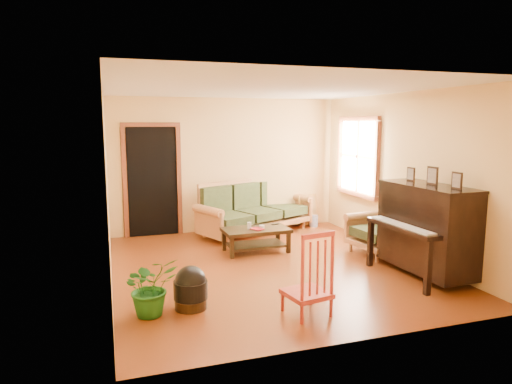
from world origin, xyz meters
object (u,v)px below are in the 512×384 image
object	(u,v)px
armchair	(380,226)
coffee_table	(256,240)
potted_plant	(151,286)
piano	(426,231)
ceramic_crock	(313,221)
footstool	(191,293)
red_chair	(307,272)
sofa	(256,207)

from	to	relation	value
armchair	coffee_table	bearing A→B (deg)	149.54
potted_plant	piano	bearing A→B (deg)	2.66
armchair	ceramic_crock	bearing A→B (deg)	85.75
footstool	red_chair	size ratio (longest dim) A/B	0.41
coffee_table	armchair	xyz separation A→B (m)	(1.86, -0.76, 0.27)
armchair	piano	size ratio (longest dim) A/B	0.64
coffee_table	armchair	world-z (taller)	armchair
coffee_table	footstool	distance (m)	2.46
sofa	potted_plant	bearing A→B (deg)	-147.98
coffee_table	ceramic_crock	xyz separation A→B (m)	(1.71, 1.41, -0.08)
coffee_table	sofa	bearing A→B (deg)	71.86
red_chair	armchair	bearing A→B (deg)	29.87
piano	ceramic_crock	distance (m)	3.32
armchair	footstool	bearing A→B (deg)	-167.75
sofa	ceramic_crock	size ratio (longest dim) A/B	10.18
sofa	piano	world-z (taller)	piano
coffee_table	ceramic_crock	bearing A→B (deg)	39.54
piano	coffee_table	bearing A→B (deg)	133.59
sofa	coffee_table	xyz separation A→B (m)	(-0.41, -1.26, -0.31)
sofa	footstool	bearing A→B (deg)	-142.70
coffee_table	ceramic_crock	world-z (taller)	coffee_table
sofa	armchair	size ratio (longest dim) A/B	2.51
sofa	red_chair	bearing A→B (deg)	-122.70
sofa	armchair	distance (m)	2.49
sofa	footstool	xyz separation A→B (m)	(-1.85, -3.25, -0.32)
coffee_table	footstool	size ratio (longest dim) A/B	2.76
armchair	ceramic_crock	distance (m)	2.21
sofa	coffee_table	bearing A→B (deg)	-131.16
piano	ceramic_crock	xyz separation A→B (m)	(-0.17, 3.27, -0.53)
sofa	potted_plant	size ratio (longest dim) A/B	3.57
sofa	coffee_table	size ratio (longest dim) A/B	2.16
armchair	potted_plant	bearing A→B (deg)	-169.40
coffee_table	piano	world-z (taller)	piano
coffee_table	piano	xyz separation A→B (m)	(1.88, -1.86, 0.44)
sofa	coffee_table	world-z (taller)	sofa
coffee_table	ceramic_crock	size ratio (longest dim) A/B	4.71
ceramic_crock	red_chair	bearing A→B (deg)	-116.20
red_chair	potted_plant	size ratio (longest dim) A/B	1.47
armchair	red_chair	world-z (taller)	red_chair
coffee_table	potted_plant	bearing A→B (deg)	-132.88
potted_plant	sofa	bearing A→B (deg)	55.04
footstool	red_chair	bearing A→B (deg)	-24.93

